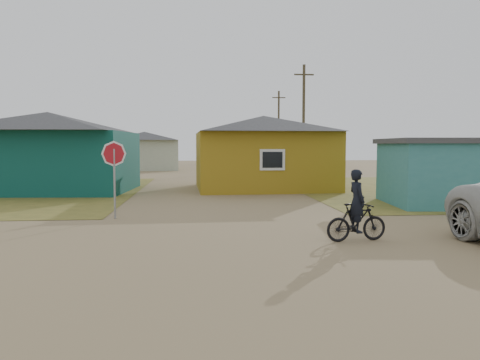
# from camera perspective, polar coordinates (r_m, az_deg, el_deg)

# --- Properties ---
(ground) EXTENTS (120.00, 120.00, 0.00)m
(ground) POSITION_cam_1_polar(r_m,az_deg,el_deg) (11.14, 0.15, -7.84)
(ground) COLOR #927A54
(grass_ne) EXTENTS (20.00, 18.00, 0.00)m
(grass_ne) POSITION_cam_1_polar(r_m,az_deg,el_deg) (28.28, 26.91, -0.92)
(grass_ne) COLOR olive
(grass_ne) RESTS_ON ground
(house_teal) EXTENTS (8.93, 7.08, 4.00)m
(house_teal) POSITION_cam_1_polar(r_m,az_deg,el_deg) (25.48, -22.31, 3.32)
(house_teal) COLOR #0B3F39
(house_teal) RESTS_ON ground
(house_yellow) EXTENTS (7.72, 6.76, 3.90)m
(house_yellow) POSITION_cam_1_polar(r_m,az_deg,el_deg) (25.10, 2.87, 3.51)
(house_yellow) COLOR olive
(house_yellow) RESTS_ON ground
(shed_turquoise) EXTENTS (6.71, 4.93, 2.60)m
(shed_turquoise) POSITION_cam_1_polar(r_m,az_deg,el_deg) (20.31, 26.00, 0.94)
(shed_turquoise) COLOR teal
(shed_turquoise) RESTS_ON ground
(house_pale_west) EXTENTS (7.04, 6.15, 3.60)m
(house_pale_west) POSITION_cam_1_polar(r_m,az_deg,el_deg) (45.13, -11.55, 3.58)
(house_pale_west) COLOR #B0B89E
(house_pale_west) RESTS_ON ground
(house_beige_east) EXTENTS (6.95, 6.05, 3.60)m
(house_beige_east) POSITION_cam_1_polar(r_m,az_deg,el_deg) (52.03, 7.06, 3.72)
(house_beige_east) COLOR gray
(house_beige_east) RESTS_ON ground
(house_pale_north) EXTENTS (6.28, 5.81, 3.40)m
(house_pale_north) POSITION_cam_1_polar(r_m,az_deg,el_deg) (58.32, -18.08, 3.49)
(house_pale_north) COLOR #B0B89E
(house_pale_north) RESTS_ON ground
(utility_pole_near) EXTENTS (1.40, 0.20, 8.00)m
(utility_pole_near) POSITION_cam_1_polar(r_m,az_deg,el_deg) (33.74, 7.76, 7.30)
(utility_pole_near) COLOR #493F2C
(utility_pole_near) RESTS_ON ground
(utility_pole_far) EXTENTS (1.40, 0.20, 8.00)m
(utility_pole_far) POSITION_cam_1_polar(r_m,az_deg,el_deg) (49.62, 4.73, 6.34)
(utility_pole_far) COLOR #493F2C
(utility_pole_far) RESTS_ON ground
(stop_sign) EXTENTS (0.81, 0.15, 2.47)m
(stop_sign) POSITION_cam_1_polar(r_m,az_deg,el_deg) (15.27, -15.10, 2.17)
(stop_sign) COLOR gray
(stop_sign) RESTS_ON ground
(cyclist) EXTENTS (1.60, 0.66, 1.76)m
(cyclist) POSITION_cam_1_polar(r_m,az_deg,el_deg) (11.73, 14.03, -4.18)
(cyclist) COLOR black
(cyclist) RESTS_ON ground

